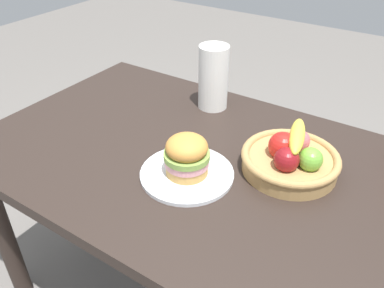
# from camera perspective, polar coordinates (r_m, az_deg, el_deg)

# --- Properties ---
(dining_table) EXTENTS (1.40, 0.90, 0.75)m
(dining_table) POSITION_cam_1_polar(r_m,az_deg,el_deg) (1.32, 0.02, -4.94)
(dining_table) COLOR #2D231E
(dining_table) RESTS_ON ground_plane
(plate) EXTENTS (0.28, 0.28, 0.01)m
(plate) POSITION_cam_1_polar(r_m,az_deg,el_deg) (1.16, -0.74, -4.32)
(plate) COLOR white
(plate) RESTS_ON dining_table
(sandwich) EXTENTS (0.13, 0.13, 0.12)m
(sandwich) POSITION_cam_1_polar(r_m,az_deg,el_deg) (1.12, -0.76, -1.63)
(sandwich) COLOR tan
(sandwich) RESTS_ON plate
(fruit_basket) EXTENTS (0.29, 0.29, 0.13)m
(fruit_basket) POSITION_cam_1_polar(r_m,az_deg,el_deg) (1.19, 14.09, -1.94)
(fruit_basket) COLOR tan
(fruit_basket) RESTS_ON dining_table
(paper_towel_roll) EXTENTS (0.11, 0.11, 0.24)m
(paper_towel_roll) POSITION_cam_1_polar(r_m,az_deg,el_deg) (1.47, 3.11, 9.60)
(paper_towel_roll) COLOR white
(paper_towel_roll) RESTS_ON dining_table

